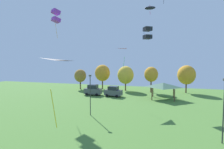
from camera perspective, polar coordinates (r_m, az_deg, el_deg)
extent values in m
cube|color=black|center=(35.77, 11.53, 14.35)|extent=(1.94, 1.94, 0.79)
cube|color=black|center=(35.53, 11.50, 11.91)|extent=(1.94, 1.94, 0.79)
cylinder|color=blue|center=(35.05, 10.31, 13.30)|extent=(0.02, 0.02, 2.30)
cylinder|color=blue|center=(34.94, 12.53, 13.30)|extent=(0.02, 0.02, 2.30)
cylinder|color=blue|center=(36.36, 10.54, 12.97)|extent=(0.02, 0.02, 2.30)
cylinder|color=blue|center=(36.24, 12.68, 12.97)|extent=(0.02, 0.02, 2.30)
pyramid|color=#E54C93|center=(33.88, 4.89, 7.20)|extent=(2.38, 2.63, 0.08)
cylinder|color=green|center=(34.34, 3.91, 3.95)|extent=(0.33, 0.22, 2.15)
ellipsoid|color=black|center=(35.66, 12.35, 20.46)|extent=(2.33, 2.51, 1.18)
cube|color=#E54C93|center=(35.71, 12.36, 20.72)|extent=(0.20, 0.21, 0.77)
cylinder|color=#E54C93|center=(35.42, 12.33, 19.12)|extent=(0.13, 0.14, 0.69)
pyramid|color=black|center=(12.17, -22.62, 0.85)|extent=(2.28, 2.88, 0.22)
cylinder|color=yellow|center=(12.16, -18.49, -10.54)|extent=(0.41, 0.13, 2.55)
cube|color=purple|center=(38.83, -17.86, 18.86)|extent=(2.01, 2.06, 1.14)
cube|color=purple|center=(38.47, -17.81, 16.64)|extent=(2.01, 2.06, 1.14)
cylinder|color=orange|center=(38.48, -19.28, 17.78)|extent=(0.02, 0.02, 2.31)
cylinder|color=orange|center=(37.75, -17.55, 18.09)|extent=(0.02, 0.02, 2.31)
cylinder|color=orange|center=(39.54, -18.10, 17.43)|extent=(0.02, 0.02, 2.31)
cylinder|color=orange|center=(38.83, -16.40, 17.71)|extent=(0.02, 0.02, 2.31)
cylinder|color=orange|center=(38.07, -17.74, 13.63)|extent=(0.29, 0.44, 3.09)
cube|color=#4C5156|center=(43.27, -6.25, -5.42)|extent=(4.20, 2.00, 1.32)
cube|color=#1E232D|center=(43.10, -6.26, -3.94)|extent=(2.33, 1.80, 0.93)
cylinder|color=black|center=(42.08, -5.06, -6.60)|extent=(0.65, 0.24, 0.64)
cylinder|color=black|center=(43.82, -4.23, -6.16)|extent=(0.65, 0.24, 0.64)
cylinder|color=black|center=(43.00, -8.30, -6.39)|extent=(0.65, 0.24, 0.64)
cylinder|color=black|center=(44.71, -7.36, -5.98)|extent=(0.65, 0.24, 0.64)
cube|color=#4C5156|center=(41.38, 0.42, -5.90)|extent=(4.26, 2.34, 1.23)
cube|color=#1E232D|center=(41.21, 0.43, -4.47)|extent=(2.43, 1.96, 0.86)
cylinder|color=black|center=(40.18, 1.56, -7.09)|extent=(0.66, 0.30, 0.64)
cylinder|color=black|center=(41.86, 2.52, -6.64)|extent=(0.66, 0.30, 0.64)
cylinder|color=black|center=(41.18, -1.70, -6.82)|extent=(0.66, 0.30, 0.64)
cylinder|color=black|center=(42.82, -0.64, -6.39)|extent=(0.66, 0.30, 0.64)
cylinder|color=brown|center=(38.29, 12.90, -6.27)|extent=(0.20, 0.20, 2.60)
cylinder|color=brown|center=(38.30, 19.74, -6.40)|extent=(0.20, 0.20, 2.60)
cylinder|color=brown|center=(42.10, 13.22, -5.33)|extent=(0.20, 0.20, 2.60)
cylinder|color=brown|center=(42.10, 19.44, -5.46)|extent=(0.20, 0.20, 2.60)
pyramid|color=#3D604C|center=(39.86, 16.38, -3.30)|extent=(5.88, 5.01, 1.00)
cylinder|color=#2D2D33|center=(26.93, -7.11, -6.94)|extent=(0.12, 0.12, 5.97)
cube|color=#4C4C51|center=(26.51, -7.17, -0.34)|extent=(0.36, 0.20, 0.24)
cylinder|color=#2D2D33|center=(20.86, 32.62, -10.39)|extent=(0.12, 0.12, 6.29)
cylinder|color=brown|center=(53.13, -10.28, -3.26)|extent=(0.36, 0.36, 2.72)
ellipsoid|color=olive|center=(52.86, -10.32, -0.40)|extent=(3.48, 3.48, 3.82)
cylinder|color=brown|center=(52.87, -3.13, -3.02)|extent=(0.36, 0.36, 3.12)
ellipsoid|color=gold|center=(52.56, -3.14, 0.50)|extent=(4.52, 4.52, 4.97)
cylinder|color=brown|center=(49.79, 4.44, -3.70)|extent=(0.36, 0.36, 2.73)
ellipsoid|color=gold|center=(49.46, 4.46, -0.16)|extent=(4.58, 4.58, 5.04)
cylinder|color=brown|center=(47.76, 12.61, -3.66)|extent=(0.36, 0.36, 3.49)
ellipsoid|color=gold|center=(47.44, 12.67, 0.05)|extent=(3.62, 3.62, 3.98)
cylinder|color=brown|center=(49.92, 23.03, -3.82)|extent=(0.36, 0.36, 3.04)
ellipsoid|color=gold|center=(49.60, 23.14, -0.12)|extent=(4.56, 4.56, 5.02)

